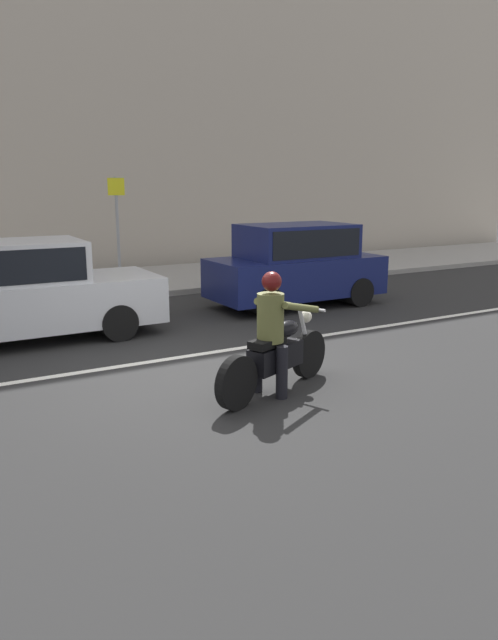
{
  "coord_description": "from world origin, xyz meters",
  "views": [
    {
      "loc": [
        -3.27,
        -7.34,
        2.64
      ],
      "look_at": [
        0.43,
        -0.82,
        0.91
      ],
      "focal_mm": 33.15,
      "sensor_mm": 36.0,
      "label": 1
    }
  ],
  "objects_px": {
    "motorcycle_with_rider_olive": "(275,344)",
    "parked_sedan_silver": "(13,291)",
    "parked_hatchback_navy": "(296,264)",
    "street_sign_post": "(117,219)"
  },
  "relations": [
    {
      "from": "motorcycle_with_rider_olive",
      "to": "parked_sedan_silver",
      "type": "height_order",
      "value": "parked_sedan_silver"
    },
    {
      "from": "parked_hatchback_navy",
      "to": "street_sign_post",
      "type": "distance_m",
      "value": 5.3
    },
    {
      "from": "motorcycle_with_rider_olive",
      "to": "parked_sedan_silver",
      "type": "relative_size",
      "value": 0.45
    },
    {
      "from": "parked_sedan_silver",
      "to": "street_sign_post",
      "type": "distance_m",
      "value": 5.9
    },
    {
      "from": "parked_sedan_silver",
      "to": "parked_hatchback_navy",
      "type": "bearing_deg",
      "value": 2.25
    },
    {
      "from": "street_sign_post",
      "to": "parked_hatchback_navy",
      "type": "bearing_deg",
      "value": -60.64
    },
    {
      "from": "parked_sedan_silver",
      "to": "parked_hatchback_navy",
      "type": "relative_size",
      "value": 1.23
    },
    {
      "from": "parked_sedan_silver",
      "to": "motorcycle_with_rider_olive",
      "type": "bearing_deg",
      "value": -59.91
    },
    {
      "from": "motorcycle_with_rider_olive",
      "to": "parked_hatchback_navy",
      "type": "xyz_separation_m",
      "value": [
        3.39,
        4.56,
        0.29
      ]
    },
    {
      "from": "motorcycle_with_rider_olive",
      "to": "street_sign_post",
      "type": "distance_m",
      "value": 9.23
    }
  ]
}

